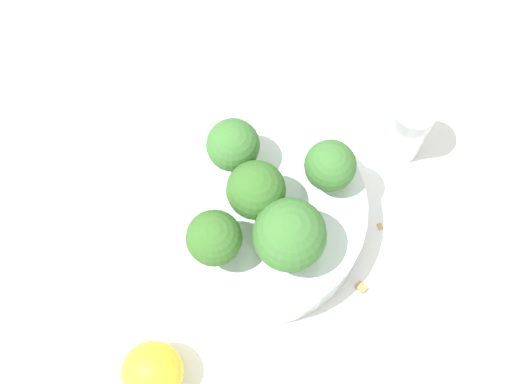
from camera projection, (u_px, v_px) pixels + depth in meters
ground_plane at (256, 223)px, 0.64m from camera, size 3.00×3.00×0.00m
bowl at (256, 215)px, 0.62m from camera, size 0.19×0.19×0.04m
broccoli_floret_0 at (254, 193)px, 0.56m from camera, size 0.05×0.05×0.06m
broccoli_floret_1 at (233, 146)px, 0.58m from camera, size 0.04×0.04×0.06m
broccoli_floret_2 at (289, 235)px, 0.55m from camera, size 0.06×0.06×0.07m
broccoli_floret_3 at (330, 166)px, 0.58m from camera, size 0.04×0.04×0.05m
broccoli_floret_4 at (214, 238)px, 0.55m from camera, size 0.04×0.04×0.06m
pepper_shaker at (407, 129)px, 0.63m from camera, size 0.04×0.04×0.08m
lemon_wedge at (153, 372)px, 0.57m from camera, size 0.05×0.05×0.05m
almond_crumb_0 at (380, 226)px, 0.64m from camera, size 0.01×0.01×0.01m
almond_crumb_1 at (362, 287)px, 0.62m from camera, size 0.01×0.01×0.01m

